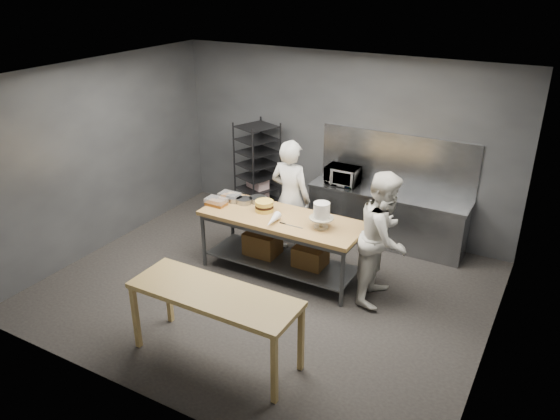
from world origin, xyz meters
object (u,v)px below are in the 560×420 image
Objects in this scene: work_table at (282,238)px; near_counter at (214,299)px; chef_behind at (290,198)px; layer_cake at (264,206)px; frosted_cake_stand at (322,213)px; speed_rack at (257,171)px; chef_right at (384,238)px; microwave at (343,175)px.

work_table reaches higher than near_counter.
chef_behind reaches higher than near_counter.
layer_cake is (-0.32, 0.04, 0.43)m from work_table.
frosted_cake_stand is (0.85, -0.68, 0.21)m from chef_behind.
speed_rack is (-1.69, 3.69, 0.04)m from near_counter.
chef_right is (2.91, -1.51, 0.07)m from speed_rack.
work_table is at bearing 174.66° from frosted_cake_stand.
chef_right is (1.22, 2.17, 0.11)m from near_counter.
near_counter is 1.14× the size of speed_rack.
frosted_cake_stand is at bearing -5.34° from work_table.
near_counter is 5.35× the size of frosted_cake_stand.
speed_rack is 4.69× the size of frosted_cake_stand.
microwave is 1.72m from layer_cake.
speed_rack is 3.28m from chef_right.
chef_right is (1.52, 0.07, 0.35)m from work_table.
microwave is at bearing -107.69° from chef_behind.
chef_behind is at bearing -112.05° from microwave.
chef_right is 3.41× the size of microwave.
work_table is 4.43× the size of microwave.
layer_cake is at bearing 174.22° from frosted_cake_stand.
layer_cake is at bearing 173.31° from work_table.
chef_behind is 5.01× the size of frosted_cake_stand.
near_counter is (0.30, -2.10, 0.24)m from work_table.
speed_rack is 0.93× the size of chef_behind.
layer_cake is (-0.12, -0.59, 0.06)m from chef_behind.
chef_behind is 0.60m from layer_cake.
speed_rack is at bearing -177.16° from microwave.
near_counter is at bearing -73.91° from layer_cake.
frosted_cake_stand reaches higher than work_table.
chef_behind reaches higher than work_table.
microwave is at bearing 82.25° from work_table.
chef_behind is 6.86× the size of layer_cake.
chef_right is at bearing 1.05° from layer_cake.
frosted_cake_stand is at bearing -76.08° from microwave.
chef_right is 6.76× the size of layer_cake.
work_table is 0.75m from chef_behind.
work_table is 6.43× the size of frosted_cake_stand.
work_table is 1.37× the size of speed_rack.
frosted_cake_stand is at bearing 145.54° from chef_behind.
layer_cake is at bearing -108.53° from microwave.
chef_behind reaches higher than chef_right.
chef_right reaches higher than layer_cake.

